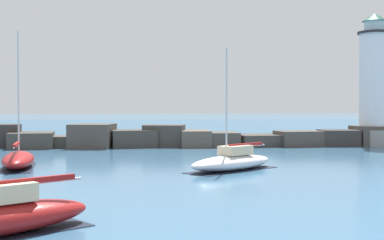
{
  "coord_description": "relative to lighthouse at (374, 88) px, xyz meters",
  "views": [
    {
      "loc": [
        -1.33,
        -8.52,
        4.47
      ],
      "look_at": [
        1.39,
        31.0,
        3.42
      ],
      "focal_mm": 50.0,
      "sensor_mm": 36.0,
      "label": 1
    }
  ],
  "objects": [
    {
      "name": "open_sea_beyond",
      "position": [
        -23.08,
        59.85,
        -6.46
      ],
      "size": [
        400.0,
        116.0,
        0.01
      ],
      "color": "#2D5B7F",
      "rests_on": "ground"
    },
    {
      "name": "sailboat_moored_0",
      "position": [
        -19.07,
        -21.45,
        -5.85
      ],
      "size": [
        7.46,
        6.97,
        8.44
      ],
      "color": "white",
      "rests_on": "ground"
    },
    {
      "name": "lighthouse",
      "position": [
        0.0,
        0.0,
        0.0
      ],
      "size": [
        4.35,
        4.35,
        14.79
      ],
      "color": "gray",
      "rests_on": "ground"
    },
    {
      "name": "sailboat_moored_4",
      "position": [
        -34.28,
        -19.02,
        -5.86
      ],
      "size": [
        3.39,
        7.72,
        9.92
      ],
      "color": "maroon",
      "rests_on": "ground"
    },
    {
      "name": "breakwater_jetty",
      "position": [
        -24.3,
        0.12,
        -5.49
      ],
      "size": [
        54.47,
        6.83,
        2.53
      ],
      "color": "brown",
      "rests_on": "ground"
    }
  ]
}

